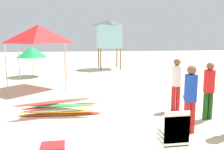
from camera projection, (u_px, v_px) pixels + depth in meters
The scene contains 9 objects.
stacked_plastic_chairs at pixel (174, 133), 4.46m from camera, with size 0.48×0.48×1.11m.
surfboard_pile at pixel (58, 108), 7.45m from camera, with size 2.71×0.85×0.48m.
lifeguard_near_center at pixel (176, 81), 7.84m from camera, with size 0.32×0.32×1.76m.
lifeguard_near_right at pixel (190, 95), 5.95m from camera, with size 0.32×0.32×1.76m.
lifeguard_far_right at pixel (209, 87), 7.01m from camera, with size 0.32×0.32×1.73m.
popup_canopy at pixel (38, 34), 11.30m from camera, with size 2.52×2.52×3.07m.
lifeguard_tower at pixel (109, 34), 18.78m from camera, with size 1.98×1.98×3.92m.
beach_umbrella_left at pixel (32, 52), 15.02m from camera, with size 1.95×1.95×1.91m.
traffic_cone_near at pixel (188, 91), 9.80m from camera, with size 0.37×0.37×0.53m, color orange.
Camera 1 is at (0.05, -4.75, 2.41)m, focal length 37.89 mm.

